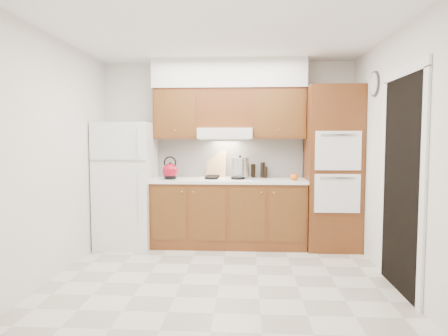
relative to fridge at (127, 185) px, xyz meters
name	(u,v)px	position (x,y,z in m)	size (l,w,h in m)	color
floor	(221,274)	(1.41, -1.14, -0.86)	(3.60, 3.60, 0.00)	beige
ceiling	(221,35)	(1.41, -1.14, 1.74)	(3.60, 3.60, 0.00)	white
wall_back	(228,153)	(1.41, 0.36, 0.44)	(3.60, 0.02, 2.60)	white
wall_left	(60,157)	(-0.40, -1.14, 0.44)	(0.02, 3.00, 2.60)	white
wall_right	(390,158)	(3.21, -1.14, 0.44)	(0.02, 3.00, 2.60)	white
fridge	(127,185)	(0.00, 0.00, 0.00)	(0.75, 0.72, 1.72)	white
base_cabinets	(229,214)	(1.43, 0.06, -0.41)	(2.11, 0.60, 0.90)	brown
countertop	(229,181)	(1.43, 0.05, 0.06)	(2.13, 0.62, 0.04)	white
backsplash	(230,158)	(1.43, 0.34, 0.36)	(2.11, 0.03, 0.56)	white
oven_cabinet	(332,168)	(2.85, 0.03, 0.24)	(0.70, 0.65, 2.20)	brown
upper_cab_left	(177,114)	(0.69, 0.19, 0.99)	(0.63, 0.33, 0.70)	brown
upper_cab_right	(278,114)	(2.12, 0.19, 0.99)	(0.73, 0.33, 0.70)	brown
range_hood	(225,133)	(1.38, 0.13, 0.71)	(0.75, 0.45, 0.15)	silver
upper_cab_over_hood	(226,109)	(1.38, 0.19, 1.06)	(0.75, 0.33, 0.55)	brown
soffit	(229,74)	(1.43, 0.18, 1.54)	(2.13, 0.36, 0.40)	silver
cooktop	(225,179)	(1.38, 0.07, 0.09)	(0.74, 0.50, 0.01)	white
doorway	(401,185)	(3.19, -1.49, 0.19)	(0.02, 0.90, 2.10)	black
wall_clock	(375,84)	(3.19, -0.59, 1.29)	(0.30, 0.30, 0.02)	#3F3833
kettle	(170,171)	(0.62, -0.01, 0.20)	(0.21, 0.21, 0.21)	maroon
cutting_board	(216,164)	(1.24, 0.31, 0.28)	(0.29, 0.02, 0.38)	tan
stock_pot	(240,167)	(1.59, 0.11, 0.24)	(0.25, 0.25, 0.26)	silver
condiment_a	(263,170)	(1.91, 0.31, 0.19)	(0.06, 0.06, 0.22)	black
condiment_b	(253,171)	(1.77, 0.31, 0.18)	(0.06, 0.06, 0.20)	black
condiment_c	(265,172)	(1.95, 0.27, 0.16)	(0.06, 0.06, 0.16)	black
orange_near	(293,177)	(2.32, -0.02, 0.12)	(0.08, 0.08, 0.08)	#FF510D
orange_far	(295,177)	(2.33, -0.05, 0.12)	(0.09, 0.09, 0.09)	orange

